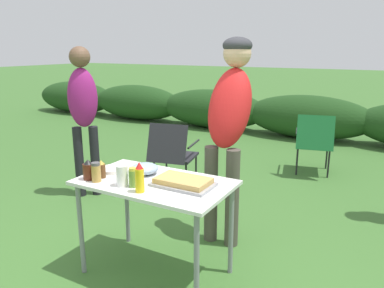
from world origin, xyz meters
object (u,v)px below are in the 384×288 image
standing_person_in_navy_coat (229,115)px  beer_bottle (101,169)px  mustard_bottle (140,178)px  camp_chair_green_behind_table (172,152)px  standing_person_in_gray_fleece (83,107)px  spice_jar (96,172)px  camp_chair_near_hedge (314,141)px  folding_table (155,191)px  mixing_bowl (145,169)px  relish_jar (133,178)px  plate_stack (113,170)px  bbq_sauce_bottle (88,170)px  paper_cup_stack (122,176)px  food_tray (183,182)px

standing_person_in_navy_coat → beer_bottle: bearing=-123.7°
mustard_bottle → camp_chair_green_behind_table: mustard_bottle is taller
standing_person_in_gray_fleece → standing_person_in_navy_coat: bearing=-47.3°
spice_jar → standing_person_in_navy_coat: bearing=59.5°
camp_chair_near_hedge → folding_table: bearing=-113.5°
folding_table → standing_person_in_gray_fleece: size_ratio=0.65×
beer_bottle → folding_table: bearing=18.1°
mixing_bowl → relish_jar: (0.09, -0.26, 0.03)m
plate_stack → standing_person_in_navy_coat: 1.06m
bbq_sauce_bottle → spice_jar: (0.08, -0.01, -0.00)m
standing_person_in_navy_coat → standing_person_in_gray_fleece: bearing=176.2°
spice_jar → beer_bottle: size_ratio=1.06×
folding_table → camp_chair_near_hedge: bearing=79.5°
beer_bottle → camp_chair_near_hedge: beer_bottle is taller
relish_jar → paper_cup_stack: bearing=-166.3°
plate_stack → spice_jar: spice_jar is taller
relish_jar → standing_person_in_navy_coat: (0.29, 0.96, 0.31)m
beer_bottle → camp_chair_green_behind_table: bearing=104.4°
food_tray → camp_chair_near_hedge: (0.31, 2.91, -0.30)m
mixing_bowl → camp_chair_near_hedge: bearing=76.1°
food_tray → mustard_bottle: mustard_bottle is taller
relish_jar → camp_chair_green_behind_table: bearing=113.7°
relish_jar → spice_jar: (-0.29, -0.04, 0.00)m
mixing_bowl → beer_bottle: (-0.23, -0.22, 0.02)m
spice_jar → standing_person_in_gray_fleece: standing_person_in_gray_fleece is taller
food_tray → standing_person_in_navy_coat: (0.00, 0.77, 0.35)m
camp_chair_green_behind_table → camp_chair_near_hedge: same height
paper_cup_stack → spice_jar: size_ratio=1.04×
spice_jar → standing_person_in_gray_fleece: size_ratio=0.08×
beer_bottle → camp_chair_near_hedge: bearing=73.1°
mustard_bottle → standing_person_in_navy_coat: 1.06m
standing_person_in_navy_coat → camp_chair_green_behind_table: size_ratio=2.11×
plate_stack → paper_cup_stack: bearing=-37.9°
relish_jar → beer_bottle: relish_jar is taller
beer_bottle → plate_stack: bearing=99.5°
mustard_bottle → beer_bottle: size_ratio=1.56×
folding_table → bbq_sauce_bottle: bearing=-155.6°
bbq_sauce_bottle → spice_jar: size_ratio=1.06×
food_tray → beer_bottle: (-0.61, -0.14, 0.04)m
mustard_bottle → camp_chair_green_behind_table: size_ratio=0.25×
spice_jar → food_tray: bearing=21.2°
food_tray → bbq_sauce_bottle: bbq_sauce_bottle is taller
mustard_bottle → beer_bottle: bearing=167.4°
mustard_bottle → beer_bottle: mustard_bottle is taller
paper_cup_stack → spice_jar: bearing=-173.9°
plate_stack → camp_chair_green_behind_table: bearing=104.9°
mixing_bowl → bbq_sauce_bottle: bearing=-133.4°
food_tray → mustard_bottle: (-0.19, -0.24, 0.07)m
mixing_bowl → camp_chair_near_hedge: (0.70, 2.83, -0.31)m
folding_table → plate_stack: bearing=176.7°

